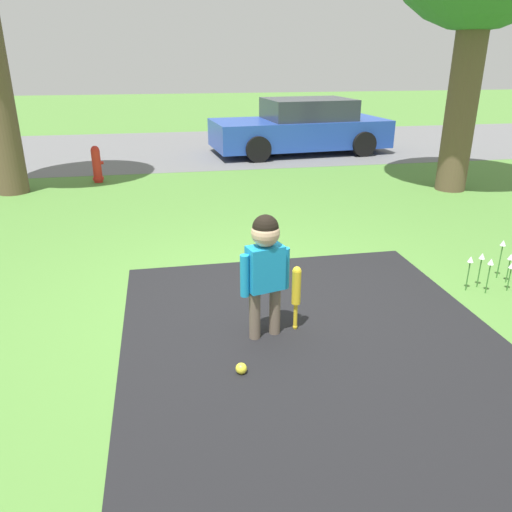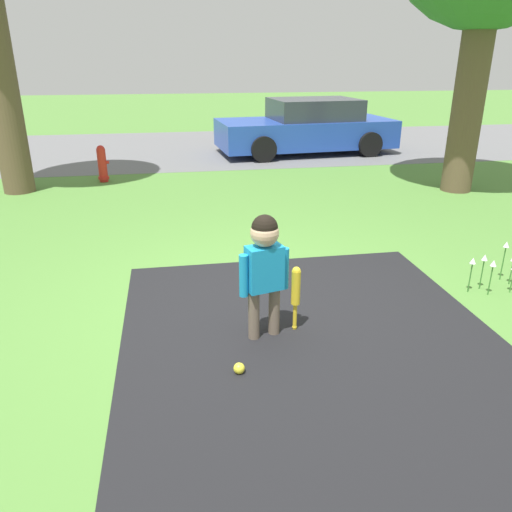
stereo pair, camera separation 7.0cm
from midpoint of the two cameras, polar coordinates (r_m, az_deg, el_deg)
ground_plane at (r=4.91m, az=-0.46°, el=-5.11°), size 60.00×60.00×0.00m
driveway_strip at (r=3.07m, az=16.09°, el=-25.48°), size 3.19×7.00×0.01m
street_strip at (r=13.53m, az=-7.49°, el=12.19°), size 40.00×6.00×0.01m
child at (r=4.02m, az=0.56°, el=-0.45°), size 0.43×0.23×1.08m
baseball_bat at (r=4.26m, az=4.15°, el=-3.83°), size 0.08×0.08×0.59m
sports_ball at (r=3.85m, az=-2.23°, el=-12.72°), size 0.09×0.09×0.09m
fire_hydrant at (r=10.01m, az=-17.93°, el=9.91°), size 0.23×0.20×0.69m
parked_car at (r=12.68m, az=5.02°, el=14.40°), size 4.36×2.26×1.29m
flower_bed at (r=5.61m, az=25.28°, el=-0.36°), size 0.59×0.38×0.43m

